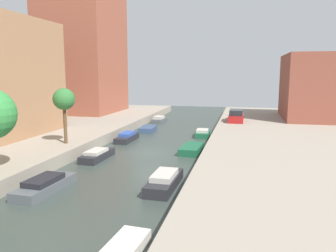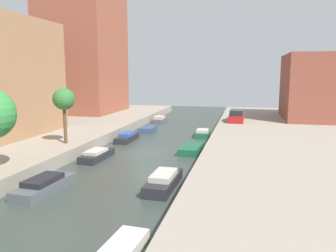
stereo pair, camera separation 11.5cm
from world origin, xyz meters
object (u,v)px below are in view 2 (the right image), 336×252
Objects in this scene: moored_boat_right_4 at (203,133)px; moored_boat_left_1 at (44,185)px; moored_boat_left_4 at (148,129)px; moored_boat_right_1 at (120,251)px; street_tree_2 at (64,100)px; moored_boat_right_3 at (192,149)px; low_block_right at (325,87)px; parked_car at (236,116)px; moored_boat_left_2 at (97,155)px; moored_boat_right_2 at (164,181)px; moored_boat_left_5 at (160,119)px; apartment_tower_far at (83,31)px; moored_boat_left_3 at (127,137)px.

moored_boat_left_1 is at bearing -109.81° from moored_boat_right_4.
moored_boat_right_1 is (6.80, -26.56, -0.05)m from moored_boat_left_4.
street_tree_2 is 1.23× the size of moored_boat_right_3.
parked_car is at bearing -156.51° from low_block_right.
moored_boat_right_2 is at bearing -37.69° from moored_boat_left_2.
moored_boat_left_4 is (-21.12, -8.72, -4.86)m from low_block_right.
moored_boat_left_5 is at bearing 105.08° from moored_boat_right_2.
moored_boat_right_4 is at bearing -29.81° from apartment_tower_far.
street_tree_2 is at bearing 148.68° from moored_boat_right_2.
moored_boat_right_2 is at bearing -70.70° from moored_boat_left_4.
moored_boat_left_1 reaches higher than moored_boat_right_3.
moored_boat_left_3 is at bearing 154.22° from moored_boat_right_3.
moored_boat_right_2 is 9.35m from moored_boat_right_3.
apartment_tower_far is 36.58m from moored_boat_right_2.
low_block_right is at bearing -1.35° from apartment_tower_far.
moored_boat_left_3 is (-0.38, 15.06, -0.01)m from moored_boat_left_1.
parked_car is 1.40× the size of moored_boat_right_4.
moored_boat_left_3 reaches higher than moored_boat_right_4.
moored_boat_right_2 reaches higher than moored_boat_left_2.
moored_boat_left_5 is at bearing 102.14° from moored_boat_right_1.
low_block_right reaches higher than moored_boat_right_4.
street_tree_2 is 5.43m from moored_boat_left_2.
moored_boat_left_1 is 15.07m from moored_boat_left_3.
street_tree_2 is 1.05× the size of moored_boat_left_1.
moored_boat_left_2 reaches higher than moored_boat_right_1.
moored_boat_left_4 is 0.74× the size of moored_boat_right_2.
moored_boat_left_5 reaches higher than moored_boat_left_4.
moored_boat_left_4 is 0.86× the size of moored_boat_right_3.
apartment_tower_far is at bearing 166.52° from parked_car.
moored_boat_right_3 is (19.64, -18.89, -12.89)m from apartment_tower_far.
parked_car reaches higher than moored_boat_right_3.
low_block_right is 23.59m from moored_boat_right_3.
street_tree_2 reaches higher than moored_boat_left_5.
low_block_right is 38.39m from moored_boat_right_1.
low_block_right is 36.78m from moored_boat_left_1.
moored_boat_left_5 reaches higher than moored_boat_right_1.
apartment_tower_far reaches higher than moored_boat_left_2.
street_tree_2 is (-24.63, -21.31, -0.49)m from low_block_right.
moored_boat_right_2 is (6.55, -18.72, 0.12)m from moored_boat_left_4.
moored_boat_right_4 is (0.22, 16.97, -0.06)m from moored_boat_right_2.
low_block_right reaches higher than moored_boat_left_1.
moored_boat_left_5 is (-0.62, 7.89, 0.06)m from moored_boat_left_4.
moored_boat_left_3 is 8.08m from moored_boat_right_3.
apartment_tower_far reaches higher than moored_boat_left_4.
street_tree_2 is 21.13m from moored_boat_left_5.
moored_boat_right_1 is 24.82m from moored_boat_right_4.
low_block_right is at bearing 62.04° from moored_boat_right_2.
apartment_tower_far is at bearing 118.73° from moored_boat_left_2.
apartment_tower_far is 43.09m from moored_boat_right_1.
moored_boat_right_4 is (6.91, 19.17, -0.02)m from moored_boat_left_1.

